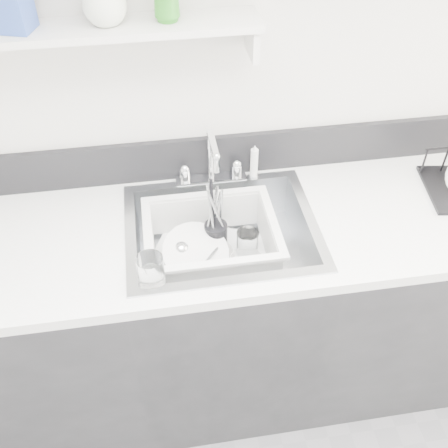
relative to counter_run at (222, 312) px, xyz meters
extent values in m
cube|color=silver|center=(0.00, 0.30, 0.84)|extent=(3.50, 0.02, 2.60)
cube|color=black|center=(0.00, 0.00, -0.02)|extent=(3.20, 0.62, 0.88)
cube|color=white|center=(0.00, 0.00, 0.44)|extent=(3.20, 0.62, 0.04)
cube|color=black|center=(0.00, 0.30, 0.54)|extent=(3.20, 0.02, 0.16)
cube|color=silver|center=(0.00, 0.25, 0.47)|extent=(0.26, 0.06, 0.02)
cylinder|color=silver|center=(-0.10, 0.25, 0.50)|extent=(0.04, 0.04, 0.05)
cylinder|color=silver|center=(0.10, 0.25, 0.50)|extent=(0.04, 0.04, 0.05)
cylinder|color=silver|center=(0.00, 0.25, 0.57)|extent=(0.02, 0.02, 0.20)
cylinder|color=silver|center=(0.00, 0.18, 0.68)|extent=(0.02, 0.15, 0.02)
cylinder|color=silver|center=(0.16, 0.25, 0.53)|extent=(0.03, 0.03, 0.14)
cube|color=silver|center=(-0.35, 0.23, 1.06)|extent=(1.00, 0.16, 0.02)
cube|color=silver|center=(0.13, 0.23, 1.00)|extent=(0.02, 0.14, 0.10)
cylinder|color=white|center=(-0.08, -0.01, 0.32)|extent=(0.25, 0.25, 0.02)
cylinder|color=white|center=(-0.08, -0.01, 0.33)|extent=(0.24, 0.24, 0.02)
cylinder|color=white|center=(-0.09, -0.01, 0.37)|extent=(0.28, 0.27, 0.10)
cylinder|color=black|center=(-0.01, 0.07, 0.36)|extent=(0.08, 0.08, 0.10)
cylinder|color=silver|center=(-0.02, 0.08, 0.45)|extent=(0.01, 0.05, 0.20)
cylinder|color=silver|center=(0.00, 0.06, 0.44)|extent=(0.02, 0.04, 0.18)
cylinder|color=black|center=(-0.02, 0.07, 0.47)|extent=(0.01, 0.06, 0.22)
cylinder|color=white|center=(0.09, 0.00, 0.36)|extent=(0.09, 0.09, 0.11)
cylinder|color=white|center=(-0.24, -0.22, 0.52)|extent=(0.10, 0.10, 0.11)
imported|color=white|center=(0.08, -0.05, 0.33)|extent=(0.13, 0.13, 0.04)
camera|label=1|loc=(-0.19, -1.26, 1.66)|focal=42.00mm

